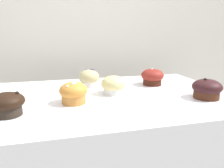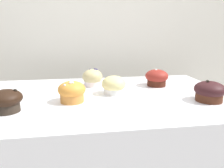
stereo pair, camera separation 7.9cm
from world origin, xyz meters
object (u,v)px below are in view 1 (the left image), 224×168
object	(u,v)px
muffin_back_left	(74,93)
muffin_front_left	(207,89)
muffin_back_center	(89,79)
muffin_front_right	(152,77)
muffin_front_center	(7,104)
serving_plate	(24,94)
muffin_back_right	(113,85)

from	to	relation	value
muffin_back_left	muffin_front_left	xyz separation A→B (m)	(0.48, -0.06, -0.00)
muffin_front_left	muffin_back_center	xyz separation A→B (m)	(-0.39, 0.28, 0.00)
muffin_back_left	muffin_front_right	bearing A→B (deg)	25.42
muffin_back_left	muffin_back_center	bearing A→B (deg)	68.40
muffin_back_left	muffin_front_left	world-z (taller)	muffin_back_left
muffin_front_center	serving_plate	bearing A→B (deg)	85.57
muffin_front_right	muffin_back_left	bearing A→B (deg)	-154.58
muffin_back_left	muffin_back_center	distance (m)	0.23
muffin_back_center	muffin_back_left	bearing A→B (deg)	-111.60
serving_plate	muffin_back_center	bearing A→B (deg)	14.44
muffin_front_right	muffin_back_center	xyz separation A→B (m)	(-0.29, 0.04, -0.00)
muffin_front_center	serving_plate	xyz separation A→B (m)	(0.02, 0.22, -0.03)
muffin_front_left	muffin_back_right	bearing A→B (deg)	156.09
serving_plate	muffin_back_left	bearing A→B (deg)	-39.52
muffin_back_right	serving_plate	distance (m)	0.35
muffin_back_right	muffin_back_center	xyz separation A→B (m)	(-0.07, 0.14, 0.00)
muffin_back_left	muffin_back_right	bearing A→B (deg)	25.81
muffin_back_right	muffin_front_right	world-z (taller)	muffin_front_right
muffin_front_right	serving_plate	world-z (taller)	muffin_front_right
muffin_front_center	muffin_front_left	world-z (taller)	muffin_front_left
muffin_front_center	muffin_back_center	size ratio (longest dim) A/B	1.10
muffin_front_center	muffin_front_right	xyz separation A→B (m)	(0.57, 0.24, 0.00)
muffin_front_right	muffin_back_center	distance (m)	0.29
muffin_back_left	muffin_back_right	size ratio (longest dim) A/B	1.01
muffin_front_center	muffin_back_left	world-z (taller)	muffin_back_left
muffin_back_center	serving_plate	bearing A→B (deg)	-165.56
muffin_front_right	muffin_front_center	bearing A→B (deg)	-156.73
muffin_front_left	muffin_back_center	world-z (taller)	muffin_back_center
muffin_front_center	muffin_front_right	bearing A→B (deg)	23.27
muffin_front_left	serving_plate	world-z (taller)	muffin_front_left
muffin_back_center	serving_plate	xyz separation A→B (m)	(-0.27, -0.07, -0.03)
muffin_front_center	muffin_back_right	xyz separation A→B (m)	(0.36, 0.15, -0.00)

